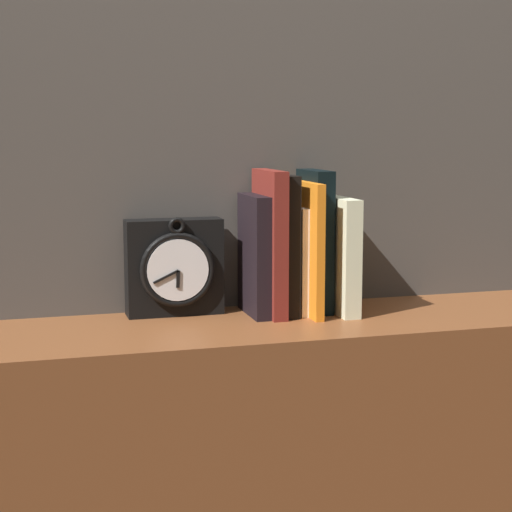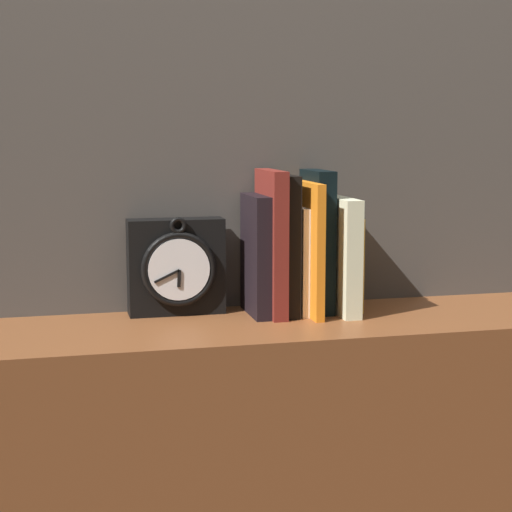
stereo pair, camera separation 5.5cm
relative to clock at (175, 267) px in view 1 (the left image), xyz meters
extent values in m
cube|color=#47423D|center=(0.12, 0.07, 0.35)|extent=(6.00, 0.05, 2.60)
cube|color=black|center=(0.00, 0.01, 0.00)|extent=(0.17, 0.05, 0.17)
torus|color=black|center=(0.00, -0.03, 0.00)|extent=(0.13, 0.01, 0.13)
cylinder|color=silver|center=(0.00, -0.03, 0.00)|extent=(0.11, 0.01, 0.11)
cube|color=black|center=(0.00, -0.03, -0.02)|extent=(0.01, 0.00, 0.03)
cube|color=black|center=(-0.02, -0.03, -0.01)|extent=(0.05, 0.00, 0.02)
torus|color=black|center=(0.00, -0.03, 0.08)|extent=(0.03, 0.01, 0.03)
cube|color=black|center=(0.14, -0.03, 0.02)|extent=(0.03, 0.13, 0.21)
cube|color=maroon|center=(0.16, -0.04, 0.04)|extent=(0.03, 0.14, 0.26)
cube|color=black|center=(0.19, -0.03, 0.04)|extent=(0.02, 0.13, 0.25)
cube|color=white|center=(0.22, -0.03, 0.01)|extent=(0.01, 0.12, 0.19)
cube|color=orange|center=(0.23, -0.05, 0.03)|extent=(0.02, 0.16, 0.24)
cube|color=black|center=(0.25, -0.03, 0.04)|extent=(0.03, 0.12, 0.26)
cube|color=beige|center=(0.29, -0.05, 0.02)|extent=(0.03, 0.16, 0.21)
cube|color=yellow|center=(0.32, -0.02, 0.00)|extent=(0.02, 0.11, 0.17)
camera|label=1|loc=(-0.27, -1.48, 0.25)|focal=60.00mm
camera|label=2|loc=(-0.22, -1.50, 0.25)|focal=60.00mm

